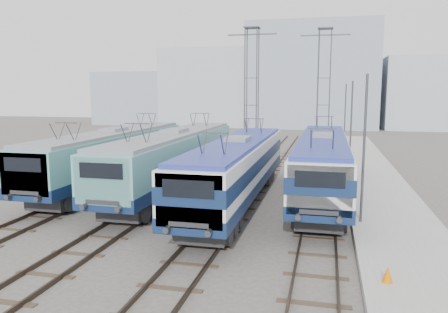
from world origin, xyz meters
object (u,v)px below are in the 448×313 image
locomotive_center_left (174,156)px  catenary_tower_west (252,87)px  mast_mid (351,130)px  mast_rear (345,120)px  locomotive_center_right (237,165)px  locomotive_far_right (322,160)px  locomotive_far_left (113,153)px  mast_front (364,153)px  catenary_tower_east (324,87)px  safety_cone (388,274)px

locomotive_center_left → catenary_tower_west: bearing=81.5°
mast_mid → catenary_tower_west: bearing=137.1°
mast_rear → mast_mid: bearing=-90.0°
locomotive_center_right → locomotive_far_right: locomotive_far_right is taller
locomotive_far_left → mast_rear: (15.35, 18.34, 1.26)m
locomotive_center_left → catenary_tower_west: catenary_tower_west is taller
mast_front → mast_rear: bearing=90.0°
mast_front → locomotive_center_right: bearing=157.5°
mast_mid → catenary_tower_east: bearing=101.9°
locomotive_far_left → mast_front: (15.35, -5.66, 1.26)m
locomotive_far_right → mast_rear: bearing=84.3°
locomotive_center_right → locomotive_far_right: 5.29m
locomotive_far_right → mast_mid: size_ratio=2.54×
mast_mid → safety_cone: (0.35, -18.59, -2.93)m
catenary_tower_east → locomotive_center_left: bearing=-117.2°
catenary_tower_east → catenary_tower_west: bearing=-162.9°
mast_front → mast_mid: bearing=90.0°
mast_front → safety_cone: mast_front is taller
safety_cone → catenary_tower_west: bearing=108.6°
locomotive_far_left → catenary_tower_west: (6.75, 14.34, 4.41)m
locomotive_far_right → mast_front: mast_front is taller
mast_rear → locomotive_center_left: bearing=-119.7°
catenary_tower_east → locomotive_far_right: bearing=-89.1°
locomotive_center_left → mast_rear: 21.95m
locomotive_center_right → catenary_tower_west: size_ratio=1.47×
mast_mid → mast_rear: size_ratio=1.00×
mast_mid → locomotive_center_right: bearing=-124.1°
catenary_tower_west → mast_mid: bearing=-42.9°
mast_front → mast_mid: 12.00m
locomotive_far_left → catenary_tower_east: size_ratio=1.49×
mast_mid → safety_cone: 18.82m
mast_rear → locomotive_far_right: bearing=-95.7°
locomotive_center_left → mast_mid: mast_mid is taller
locomotive_far_left → locomotive_far_right: (13.50, -0.25, 0.04)m
catenary_tower_west → safety_cone: (8.95, -26.59, -6.08)m
catenary_tower_east → safety_cone: catenary_tower_east is taller
catenary_tower_east → mast_mid: size_ratio=1.71×
locomotive_center_right → safety_cone: locomotive_center_right is taller
mast_mid → locomotive_far_right: bearing=-105.7°
locomotive_far_right → safety_cone: bearing=-79.6°
safety_cone → mast_rear: bearing=90.7°
locomotive_center_right → safety_cone: (6.70, -9.22, -1.68)m
catenary_tower_east → safety_cone: size_ratio=22.48×
locomotive_far_left → catenary_tower_east: 21.50m
catenary_tower_east → mast_front: 22.32m
mast_front → mast_rear: size_ratio=1.00×
catenary_tower_east → safety_cone: 29.33m
mast_front → safety_cone: size_ratio=13.12×
locomotive_far_left → locomotive_center_right: 9.50m
locomotive_far_left → mast_mid: (15.35, 6.34, 1.26)m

